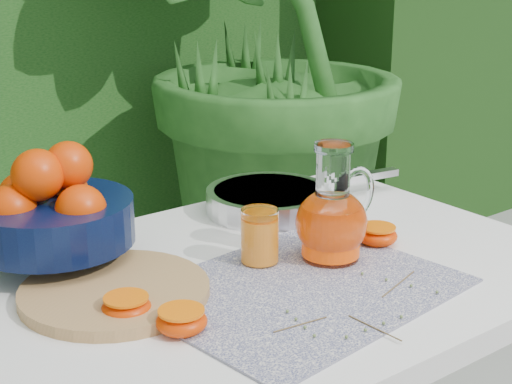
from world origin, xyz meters
TOP-DOWN VIEW (x-y plane):
  - potted_plant_right at (0.86, 1.13)m, footprint 2.67×2.67m
  - white_table at (0.05, -0.03)m, footprint 1.00×0.70m
  - placemat at (0.05, -0.12)m, footprint 0.50×0.41m
  - cutting_board at (-0.19, 0.03)m, footprint 0.36×0.36m
  - fruit_bowl at (-0.21, 0.20)m, footprint 0.34×0.34m
  - juice_pitcher at (0.17, -0.06)m, footprint 0.18×0.14m
  - juice_tumbler at (0.06, -0.00)m, footprint 0.06×0.06m
  - saute_pan at (0.24, 0.19)m, footprint 0.45×0.29m
  - orange_halves at (-0.03, -0.08)m, footprint 0.58×0.17m
  - thyme_sprigs at (0.07, -0.23)m, footprint 0.31×0.19m

SIDE VIEW (x-z plane):
  - white_table at x=0.05m, z-range 0.29..1.04m
  - placemat at x=0.05m, z-range 0.75..0.75m
  - thyme_sprigs at x=0.07m, z-range 0.75..0.76m
  - cutting_board at x=-0.19m, z-range 0.75..0.77m
  - orange_halves at x=-0.03m, z-range 0.75..0.78m
  - saute_pan at x=0.24m, z-range 0.75..0.80m
  - juice_tumbler at x=0.06m, z-range 0.75..0.84m
  - juice_pitcher at x=0.17m, z-range 0.72..0.92m
  - fruit_bowl at x=-0.21m, z-range 0.74..0.95m
  - potted_plant_right at x=0.86m, z-range 0.00..1.89m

